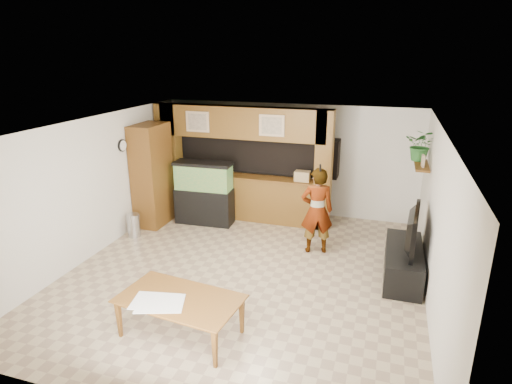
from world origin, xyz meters
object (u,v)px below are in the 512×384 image
(dining_table, at_px, (179,318))
(pantry_cabinet, at_px, (152,175))
(aquarium, at_px, (204,194))
(person, at_px, (317,211))
(television, at_px, (407,229))

(dining_table, bearing_deg, pantry_cabinet, 131.06)
(pantry_cabinet, distance_m, dining_table, 4.37)
(aquarium, xyz_separation_m, person, (2.66, -0.71, 0.15))
(television, relative_size, person, 0.72)
(television, distance_m, dining_table, 3.98)
(aquarium, bearing_deg, dining_table, -73.66)
(aquarium, bearing_deg, television, -19.17)
(television, bearing_deg, aquarium, 78.28)
(pantry_cabinet, bearing_deg, dining_table, -55.53)
(aquarium, xyz_separation_m, television, (4.27, -1.25, 0.20))
(aquarium, bearing_deg, pantry_cabinet, -165.19)
(television, distance_m, person, 1.70)
(pantry_cabinet, distance_m, aquarium, 1.21)
(person, bearing_deg, pantry_cabinet, -23.06)
(aquarium, height_order, television, aquarium)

